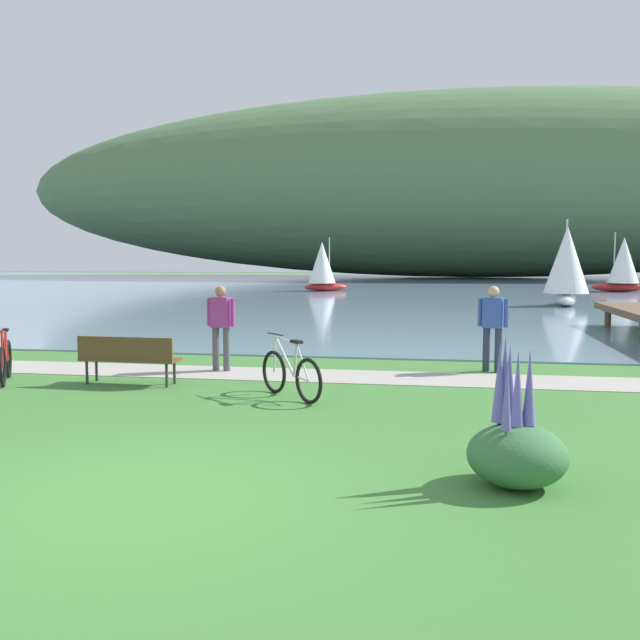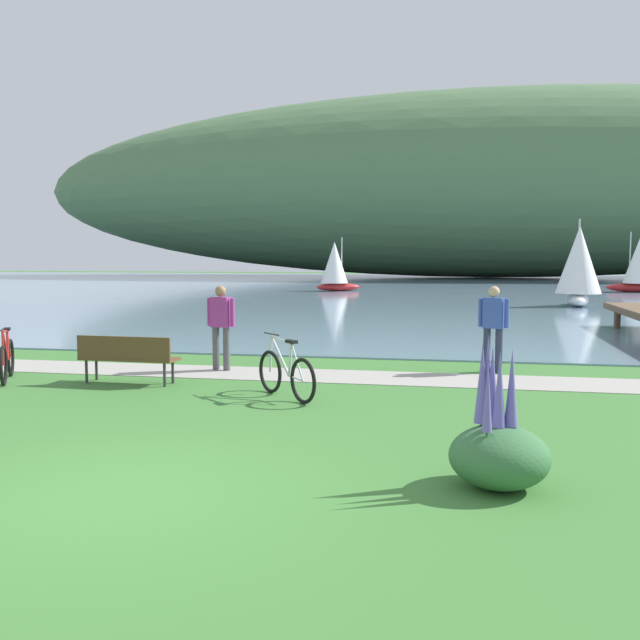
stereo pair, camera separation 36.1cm
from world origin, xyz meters
The scene contains 13 objects.
ground_plane centered at (0.00, 0.00, 0.00)m, with size 200.00×200.00×0.00m, color #3D7533.
bay_water centered at (0.00, 49.41, 0.02)m, with size 180.00×80.00×0.04m, color #7A99B2.
distant_hillside centered at (6.09, 74.67, 10.23)m, with size 104.98×28.00×20.37m, color #4C7047.
shoreline_path centered at (0.00, 7.04, 0.01)m, with size 60.00×1.50×0.01m, color #A39E93.
park_bench_near_camera centered at (-2.67, 5.52, 0.52)m, with size 1.81×0.54×0.88m.
bicycle_leaning_near_bench centered at (0.43, 4.85, 0.40)m, with size 1.28×1.31×1.01m.
bicycle_beside_path centered at (-4.99, 5.39, 0.40)m, with size 0.90×1.58×1.01m.
person_at_shoreline centered at (3.82, 8.11, 0.98)m, with size 0.58×0.33×1.71m.
person_on_the_grass centered at (-1.51, 7.28, 0.98)m, with size 0.60×0.28×1.71m.
echium_bush_beside_closest centered at (3.57, 0.97, 0.40)m, with size 0.99×0.99×1.51m.
sailboat_nearest_to_shore centered at (8.43, 27.58, 1.92)m, with size 2.22×3.48×3.99m.
sailboat_mid_bay centered at (-5.00, 39.77, 1.71)m, with size 3.05×2.50×3.56m.
sailboat_toward_hillside centered at (14.33, 42.08, 1.86)m, with size 3.39×2.27×3.86m.
Camera 2 is at (3.18, -6.01, 2.27)m, focal length 39.38 mm.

